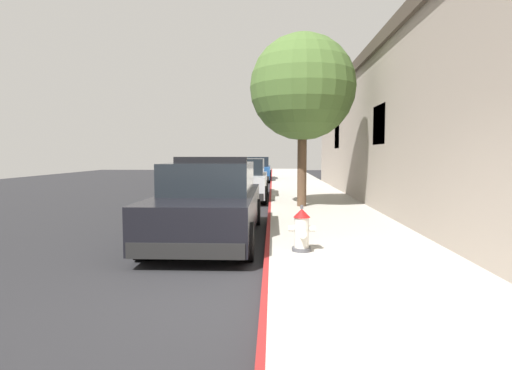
# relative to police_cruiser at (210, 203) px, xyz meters

# --- Properties ---
(ground_plane) EXTENTS (28.93, 60.00, 0.20)m
(ground_plane) POSITION_rel_police_cruiser_xyz_m (-3.28, 6.66, -0.84)
(ground_plane) COLOR #232326
(sidewalk_pavement) EXTENTS (3.00, 60.00, 0.14)m
(sidewalk_pavement) POSITION_rel_police_cruiser_xyz_m (2.72, 6.66, -0.67)
(sidewalk_pavement) COLOR #ADA89E
(sidewalk_pavement) RESTS_ON ground
(curb_painted_edge) EXTENTS (0.08, 60.00, 0.14)m
(curb_painted_edge) POSITION_rel_police_cruiser_xyz_m (1.18, 6.66, -0.67)
(curb_painted_edge) COLOR maroon
(curb_painted_edge) RESTS_ON ground
(storefront_building) EXTENTS (5.71, 27.07, 5.00)m
(storefront_building) POSITION_rel_police_cruiser_xyz_m (6.95, 3.36, 1.77)
(storefront_building) COLOR gray
(storefront_building) RESTS_ON ground
(police_cruiser) EXTENTS (1.94, 4.84, 1.68)m
(police_cruiser) POSITION_rel_police_cruiser_xyz_m (0.00, 0.00, 0.00)
(police_cruiser) COLOR black
(police_cruiser) RESTS_ON ground
(parked_car_silver_ahead) EXTENTS (1.94, 4.84, 1.56)m
(parked_car_silver_ahead) POSITION_rel_police_cruiser_xyz_m (0.10, 7.56, -0.00)
(parked_car_silver_ahead) COLOR #B2B5BA
(parked_car_silver_ahead) RESTS_ON ground
(parked_car_dark_far) EXTENTS (1.94, 4.84, 1.56)m
(parked_car_dark_far) POSITION_rel_police_cruiser_xyz_m (0.19, 18.22, -0.00)
(parked_car_dark_far) COLOR navy
(parked_car_dark_far) RESTS_ON ground
(fire_hydrant) EXTENTS (0.44, 0.40, 0.76)m
(fire_hydrant) POSITION_rel_police_cruiser_xyz_m (1.75, -1.61, -0.25)
(fire_hydrant) COLOR #4C4C51
(fire_hydrant) RESTS_ON sidewalk_pavement
(street_tree) EXTENTS (3.18, 3.18, 5.19)m
(street_tree) POSITION_rel_police_cruiser_xyz_m (2.17, 4.30, 2.99)
(street_tree) COLOR brown
(street_tree) RESTS_ON sidewalk_pavement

